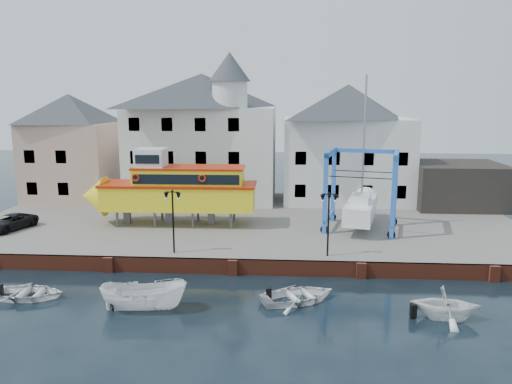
{
  "coord_description": "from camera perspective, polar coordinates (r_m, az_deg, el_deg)",
  "views": [
    {
      "loc": [
        3.47,
        -29.75,
        11.13
      ],
      "look_at": [
        1.0,
        7.0,
        4.0
      ],
      "focal_mm": 35.0,
      "sensor_mm": 36.0,
      "label": 1
    }
  ],
  "objects": [
    {
      "name": "motorboat_a",
      "position": [
        27.68,
        -12.64,
        -13.04
      ],
      "size": [
        4.7,
        2.06,
        1.77
      ],
      "primitive_type": "imported",
      "rotation": [
        0.0,
        0.0,
        1.64
      ],
      "color": "white",
      "rests_on": "ground"
    },
    {
      "name": "van",
      "position": [
        42.72,
        -26.29,
        -3.12
      ],
      "size": [
        3.18,
        4.6,
        1.17
      ],
      "primitive_type": "imported",
      "rotation": [
        0.0,
        0.0,
        -0.33
      ],
      "color": "black",
      "rests_on": "hardstanding"
    },
    {
      "name": "motorboat_d",
      "position": [
        31.26,
        -24.65,
        -10.95
      ],
      "size": [
        4.11,
        2.96,
        0.84
      ],
      "primitive_type": "imported",
      "rotation": [
        0.0,
        0.0,
        1.58
      ],
      "color": "white",
      "rests_on": "ground"
    },
    {
      "name": "lamp_post_right",
      "position": [
        31.82,
        8.31,
        -1.79
      ],
      "size": [
        1.12,
        0.32,
        4.2
      ],
      "color": "black",
      "rests_on": "hardstanding"
    },
    {
      "name": "building_white_main",
      "position": [
        49.01,
        -6.0,
        6.46
      ],
      "size": [
        14.0,
        8.3,
        14.0
      ],
      "color": "silver",
      "rests_on": "hardstanding"
    },
    {
      "name": "hardstanding",
      "position": [
        42.26,
        -0.99,
        -3.62
      ],
      "size": [
        44.0,
        22.0,
        1.0
      ],
      "primitive_type": "cube",
      "color": "slate",
      "rests_on": "ground"
    },
    {
      "name": "quay_wall",
      "position": [
        31.88,
        -2.66,
        -8.53
      ],
      "size": [
        44.0,
        0.47,
        1.0
      ],
      "color": "maroon",
      "rests_on": "ground"
    },
    {
      "name": "ground",
      "position": [
        31.95,
        -2.67,
        -9.44
      ],
      "size": [
        140.0,
        140.0,
        0.0
      ],
      "primitive_type": "plane",
      "color": "black",
      "rests_on": "ground"
    },
    {
      "name": "building_white_right",
      "position": [
        49.27,
        10.32,
        5.5
      ],
      "size": [
        12.0,
        8.0,
        11.2
      ],
      "color": "silver",
      "rests_on": "hardstanding"
    },
    {
      "name": "tour_boat",
      "position": [
        40.11,
        -9.96,
        0.35
      ],
      "size": [
        13.98,
        3.53,
        6.07
      ],
      "rotation": [
        0.0,
        0.0,
        0.01
      ],
      "color": "#59595E",
      "rests_on": "hardstanding"
    },
    {
      "name": "building_pink",
      "position": [
        52.59,
        -20.35,
        4.84
      ],
      "size": [
        8.0,
        7.0,
        10.3
      ],
      "color": "tan",
      "rests_on": "hardstanding"
    },
    {
      "name": "lamp_post_left",
      "position": [
        32.59,
        -9.5,
        -1.52
      ],
      "size": [
        1.12,
        0.32,
        4.2
      ],
      "color": "black",
      "rests_on": "hardstanding"
    },
    {
      "name": "travel_lift",
      "position": [
        39.64,
        11.99,
        -1.18
      ],
      "size": [
        6.28,
        7.97,
        11.67
      ],
      "rotation": [
        0.0,
        0.0,
        -0.24
      ],
      "color": "blue",
      "rests_on": "hardstanding"
    },
    {
      "name": "shed_dark",
      "position": [
        49.93,
        21.91,
        0.79
      ],
      "size": [
        8.0,
        7.0,
        4.0
      ],
      "primitive_type": "cube",
      "color": "black",
      "rests_on": "hardstanding"
    },
    {
      "name": "motorboat_c",
      "position": [
        27.82,
        20.78,
        -13.38
      ],
      "size": [
        3.77,
        3.36,
        1.81
      ],
      "primitive_type": "imported",
      "rotation": [
        0.0,
        0.0,
        1.45
      ],
      "color": "white",
      "rests_on": "ground"
    },
    {
      "name": "motorboat_b",
      "position": [
        28.21,
        4.81,
        -12.33
      ],
      "size": [
        5.09,
        4.48,
        0.88
      ],
      "primitive_type": "imported",
      "rotation": [
        0.0,
        0.0,
        1.99
      ],
      "color": "white",
      "rests_on": "ground"
    }
  ]
}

